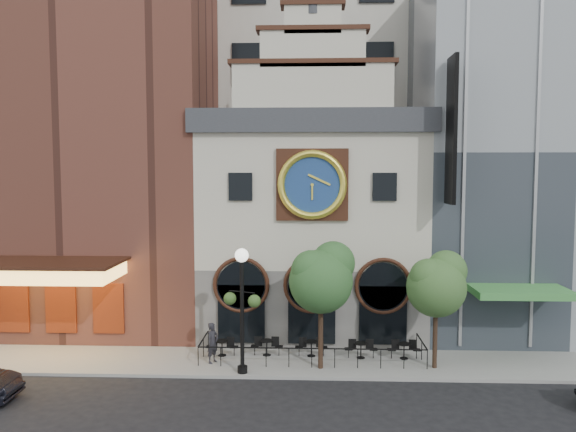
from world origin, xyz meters
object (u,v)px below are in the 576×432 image
(pedestrian, at_px, (213,343))
(lamppost, at_px, (242,296))
(bistro_4, at_px, (404,349))
(tree_right, at_px, (437,283))
(bistro_1, at_px, (267,346))
(bistro_0, at_px, (222,346))
(bistro_2, at_px, (311,347))
(bistro_3, at_px, (361,349))
(tree_left, at_px, (322,276))

(pedestrian, relative_size, lamppost, 0.34)
(bistro_4, bearing_deg, tree_right, -42.27)
(bistro_1, relative_size, lamppost, 0.28)
(bistro_1, height_order, bistro_4, same)
(bistro_1, relative_size, tree_right, 0.29)
(bistro_0, bearing_deg, bistro_2, 1.34)
(bistro_0, height_order, bistro_1, same)
(bistro_1, height_order, bistro_2, same)
(bistro_3, bearing_deg, tree_left, -143.95)
(bistro_2, height_order, bistro_3, same)
(lamppost, bearing_deg, bistro_0, 140.97)
(bistro_3, relative_size, lamppost, 0.28)
(bistro_0, bearing_deg, tree_right, -6.95)
(bistro_0, height_order, bistro_3, same)
(bistro_4, height_order, tree_left, tree_left)
(bistro_1, relative_size, bistro_4, 1.00)
(bistro_4, xyz_separation_m, pedestrian, (-9.17, -0.90, 0.50))
(bistro_4, relative_size, tree_left, 0.27)
(tree_right, bearing_deg, bistro_3, 160.93)
(bistro_2, height_order, bistro_4, same)
(pedestrian, distance_m, lamppost, 3.26)
(bistro_0, distance_m, bistro_4, 8.89)
(bistro_4, xyz_separation_m, lamppost, (-7.60, -2.20, 3.04))
(lamppost, bearing_deg, bistro_3, 43.37)
(bistro_3, height_order, pedestrian, pedestrian)
(bistro_1, bearing_deg, tree_left, -31.41)
(pedestrian, bearing_deg, bistro_0, 11.38)
(bistro_1, height_order, pedestrian, pedestrian)
(bistro_0, distance_m, bistro_3, 6.81)
(bistro_3, bearing_deg, bistro_2, 175.60)
(bistro_4, xyz_separation_m, tree_left, (-4.01, -1.40, 3.83))
(bistro_3, height_order, lamppost, lamppost)
(bistro_4, bearing_deg, bistro_1, 177.99)
(bistro_2, height_order, tree_right, tree_right)
(bistro_3, bearing_deg, bistro_1, 177.20)
(bistro_2, xyz_separation_m, lamppost, (-3.11, -2.39, 3.04))
(bistro_0, xyz_separation_m, bistro_1, (2.20, 0.14, 0.00))
(bistro_0, relative_size, lamppost, 0.28)
(lamppost, bearing_deg, bistro_4, 37.70)
(pedestrian, bearing_deg, bistro_3, -55.27)
(bistro_2, height_order, pedestrian, pedestrian)
(pedestrian, distance_m, tree_right, 10.86)
(bistro_4, distance_m, tree_left, 5.72)
(bistro_0, bearing_deg, bistro_3, -0.70)
(tree_right, bearing_deg, bistro_2, 166.88)
(bistro_3, bearing_deg, pedestrian, -172.69)
(lamppost, xyz_separation_m, tree_left, (3.59, 0.80, 0.80))
(bistro_0, xyz_separation_m, bistro_2, (4.40, 0.10, 0.00))
(bistro_0, height_order, tree_right, tree_right)
(bistro_1, relative_size, tree_left, 0.27)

